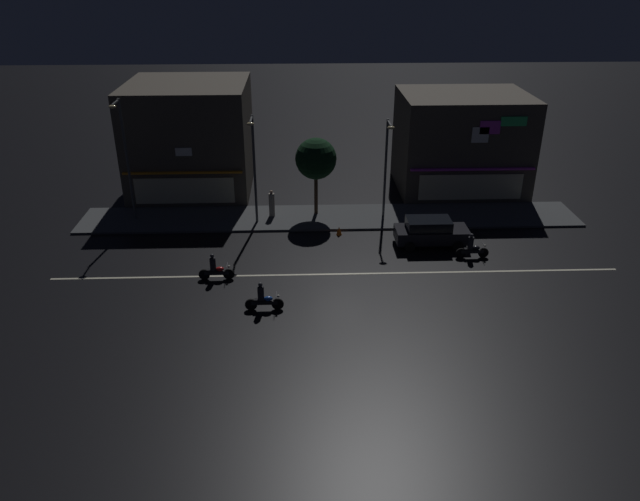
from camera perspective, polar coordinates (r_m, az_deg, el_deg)
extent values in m
plane|color=black|center=(32.96, 1.65, -2.25)|extent=(140.00, 140.00, 0.00)
cube|color=beige|center=(32.96, 1.65, -2.24)|extent=(30.89, 0.16, 0.01)
cube|color=#424447|center=(39.89, 0.96, 3.15)|extent=(32.52, 4.10, 0.14)
cube|color=#4C443A|center=(45.53, 13.16, 9.94)|extent=(8.93, 7.00, 6.91)
cube|color=#D83FD8|center=(42.45, 14.22, 7.44)|extent=(8.49, 0.24, 0.12)
cube|color=#D83FD8|center=(41.96, 15.75, 11.11)|extent=(1.35, 0.08, 0.88)
cube|color=#33E572|center=(42.35, 17.83, 11.52)|extent=(1.74, 0.08, 0.62)
cube|color=white|center=(41.91, 14.89, 10.50)|extent=(1.12, 0.08, 1.04)
cube|color=beige|center=(42.92, 14.01, 5.82)|extent=(7.15, 0.06, 1.80)
cube|color=#4C443A|center=(45.19, -12.10, 10.43)|extent=(8.37, 8.32, 7.68)
cube|color=orange|center=(41.52, -12.84, 7.17)|extent=(7.95, 0.24, 0.12)
cube|color=white|center=(41.11, -12.74, 9.06)|extent=(1.08, 0.08, 0.54)
cube|color=beige|center=(42.00, -12.65, 5.52)|extent=(6.69, 0.06, 1.80)
cylinder|color=#47494C|center=(40.05, -17.71, 8.04)|extent=(0.16, 0.16, 7.79)
cube|color=#47494C|center=(38.45, -18.75, 13.07)|extent=(0.10, 1.40, 0.10)
ellipsoid|color=#F9E099|center=(37.81, -19.01, 12.70)|extent=(0.44, 0.32, 0.20)
cylinder|color=#47494C|center=(38.07, -6.19, 7.53)|extent=(0.16, 0.16, 6.92)
cube|color=#47494C|center=(36.46, -6.51, 12.18)|extent=(0.10, 1.40, 0.10)
ellipsoid|color=#F9E099|center=(35.80, -6.58, 11.78)|extent=(0.44, 0.32, 0.20)
cylinder|color=#47494C|center=(39.12, 6.19, 7.67)|extent=(0.16, 0.16, 6.42)
cube|color=#47494C|center=(37.58, 6.57, 11.83)|extent=(0.10, 1.40, 0.10)
ellipsoid|color=#F9E099|center=(36.93, 6.72, 11.43)|extent=(0.44, 0.32, 0.20)
cylinder|color=gray|center=(39.79, -4.57, 4.33)|extent=(0.38, 0.38, 1.56)
sphere|color=tan|center=(39.47, -4.62, 5.52)|extent=(0.22, 0.22, 0.22)
cylinder|color=#473323|center=(39.88, -0.38, 5.35)|extent=(0.24, 0.24, 2.70)
sphere|color=black|center=(39.09, -0.39, 8.66)|extent=(2.67, 2.67, 2.67)
cube|color=black|center=(36.56, 10.46, 1.51)|extent=(4.30, 1.78, 0.76)
cube|color=black|center=(36.24, 10.22, 2.49)|extent=(2.58, 1.57, 0.60)
cube|color=#F9F2CC|center=(37.56, 13.44, 2.07)|extent=(0.08, 0.20, 0.12)
cube|color=#F9F2CC|center=(36.50, 13.90, 1.29)|extent=(0.08, 0.20, 0.12)
cylinder|color=black|center=(37.82, 12.25, 1.58)|extent=(0.62, 0.20, 0.62)
cylinder|color=black|center=(36.27, 12.89, 0.40)|extent=(0.62, 0.20, 0.62)
cylinder|color=black|center=(37.23, 8.01, 1.53)|extent=(0.62, 0.20, 0.62)
cylinder|color=black|center=(35.65, 8.47, 0.34)|extent=(0.62, 0.20, 0.62)
cylinder|color=black|center=(32.69, -8.61, -2.22)|extent=(0.60, 0.08, 0.60)
cylinder|color=black|center=(32.87, -10.86, -2.24)|extent=(0.60, 0.10, 0.60)
cube|color=black|center=(32.73, -9.75, -2.07)|extent=(1.30, 0.14, 0.20)
ellipsoid|color=red|center=(32.60, -9.43, -1.73)|extent=(0.44, 0.26, 0.24)
cube|color=black|center=(32.68, -10.12, -1.85)|extent=(0.56, 0.22, 0.10)
cylinder|color=slate|center=(32.44, -8.76, -1.36)|extent=(0.03, 0.60, 0.03)
sphere|color=white|center=(32.48, -8.59, -1.52)|extent=(0.14, 0.14, 0.14)
cylinder|color=#232328|center=(32.49, -10.08, -1.22)|extent=(0.32, 0.32, 0.70)
sphere|color=#333338|center=(32.29, -10.15, -0.50)|extent=(0.22, 0.22, 0.22)
cylinder|color=black|center=(35.84, 15.15, -0.21)|extent=(0.60, 0.08, 0.60)
cylinder|color=black|center=(35.49, 13.15, -0.24)|extent=(0.60, 0.10, 0.60)
cube|color=black|center=(35.62, 14.17, -0.08)|extent=(1.30, 0.14, 0.20)
ellipsoid|color=black|center=(35.58, 14.52, 0.24)|extent=(0.44, 0.26, 0.24)
cube|color=black|center=(35.50, 13.89, 0.13)|extent=(0.56, 0.22, 0.10)
cylinder|color=slate|center=(35.60, 15.18, 0.58)|extent=(0.03, 0.60, 0.03)
sphere|color=white|center=(35.66, 15.30, 0.44)|extent=(0.14, 0.14, 0.14)
cylinder|color=#232328|center=(35.34, 14.03, 0.71)|extent=(0.32, 0.32, 0.70)
sphere|color=#333338|center=(35.15, 14.11, 1.39)|extent=(0.22, 0.22, 0.22)
cylinder|color=black|center=(29.73, -4.01, -5.06)|extent=(0.60, 0.08, 0.60)
cylinder|color=black|center=(29.81, -6.52, -5.09)|extent=(0.60, 0.10, 0.60)
cube|color=black|center=(29.71, -5.28, -4.91)|extent=(1.30, 0.14, 0.20)
ellipsoid|color=#1E4CB2|center=(29.59, -4.91, -4.54)|extent=(0.44, 0.26, 0.24)
cube|color=black|center=(29.65, -5.67, -4.67)|extent=(0.56, 0.22, 0.10)
cylinder|color=slate|center=(29.45, -4.14, -4.15)|extent=(0.03, 0.60, 0.03)
sphere|color=white|center=(29.50, -3.96, -4.31)|extent=(0.14, 0.14, 0.14)
cylinder|color=#232328|center=(29.44, -5.61, -4.00)|extent=(0.32, 0.32, 0.70)
sphere|color=#333338|center=(29.21, -5.65, -3.22)|extent=(0.22, 0.22, 0.22)
cone|color=orange|center=(37.44, 1.81, 1.87)|extent=(0.36, 0.36, 0.55)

